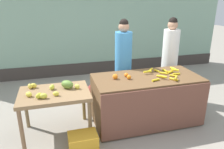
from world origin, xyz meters
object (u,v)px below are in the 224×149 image
(vendor_woman_white_shirt, at_px, (170,60))
(produce_crate, at_px, (83,142))
(vendor_woman_blue_shirt, at_px, (123,64))
(produce_sack, at_px, (95,95))

(vendor_woman_white_shirt, height_order, produce_crate, vendor_woman_white_shirt)
(vendor_woman_white_shirt, xyz_separation_m, produce_crate, (-2.10, -1.24, -0.80))
(vendor_woman_blue_shirt, distance_m, produce_crate, 1.79)
(vendor_woman_blue_shirt, bearing_deg, produce_sack, 168.00)
(vendor_woman_blue_shirt, xyz_separation_m, produce_crate, (-1.03, -1.22, -0.79))
(produce_crate, bearing_deg, vendor_woman_blue_shirt, 49.81)
(vendor_woman_blue_shirt, height_order, vendor_woman_white_shirt, vendor_woman_white_shirt)
(vendor_woman_white_shirt, bearing_deg, vendor_woman_blue_shirt, -178.90)
(vendor_woman_white_shirt, distance_m, produce_sack, 1.79)
(vendor_woman_white_shirt, height_order, produce_sack, vendor_woman_white_shirt)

